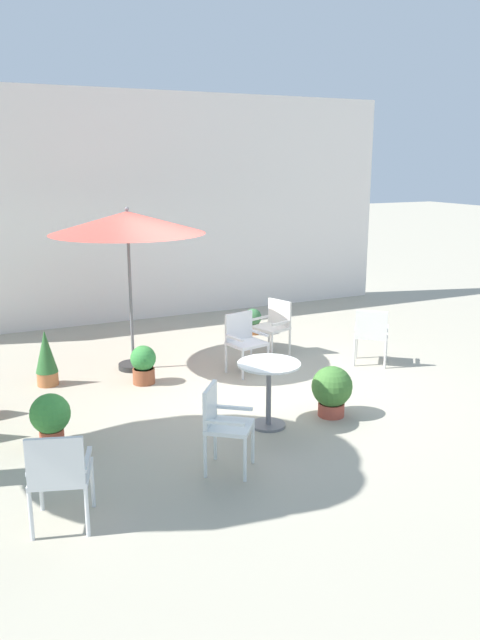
# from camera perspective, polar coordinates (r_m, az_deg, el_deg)

# --- Properties ---
(ground_plane) EXTENTS (60.00, 60.00, 0.00)m
(ground_plane) POSITION_cam_1_polar(r_m,az_deg,el_deg) (8.65, -0.02, -6.11)
(ground_plane) COLOR #ACA38F
(villa_facade) EXTENTS (10.41, 0.30, 4.24)m
(villa_facade) POSITION_cam_1_polar(r_m,az_deg,el_deg) (12.29, -9.02, 9.90)
(villa_facade) COLOR white
(villa_facade) RESTS_ON ground
(patio_umbrella_0) EXTENTS (2.20, 2.20, 2.37)m
(patio_umbrella_0) POSITION_cam_1_polar(r_m,az_deg,el_deg) (9.12, -10.09, 8.49)
(patio_umbrella_0) COLOR #2D2D2D
(patio_umbrella_0) RESTS_ON ground
(cafe_table_0) EXTENTS (0.72, 0.72, 0.77)m
(cafe_table_0) POSITION_cam_1_polar(r_m,az_deg,el_deg) (7.28, 2.60, -5.63)
(cafe_table_0) COLOR white
(cafe_table_0) RESTS_ON ground
(patio_chair_0) EXTENTS (0.60, 0.60, 0.87)m
(patio_chair_0) POSITION_cam_1_polar(r_m,az_deg,el_deg) (6.30, -1.60, -9.06)
(patio_chair_0) COLOR silver
(patio_chair_0) RESTS_ON ground
(patio_chair_1) EXTENTS (0.57, 0.53, 0.86)m
(patio_chair_1) POSITION_cam_1_polar(r_m,az_deg,el_deg) (9.14, 0.34, -1.63)
(patio_chair_1) COLOR white
(patio_chair_1) RESTS_ON ground
(patio_chair_2) EXTENTS (0.65, 0.64, 0.86)m
(patio_chair_2) POSITION_cam_1_polar(r_m,az_deg,el_deg) (9.65, 11.71, -1.08)
(patio_chair_2) COLOR silver
(patio_chair_2) RESTS_ON ground
(patio_chair_3) EXTENTS (0.58, 0.60, 0.87)m
(patio_chair_3) POSITION_cam_1_polar(r_m,az_deg,el_deg) (9.96, 3.07, -0.29)
(patio_chair_3) COLOR white
(patio_chair_3) RESTS_ON ground
(patio_chair_4) EXTENTS (0.61, 0.62, 0.88)m
(patio_chair_4) POSITION_cam_1_polar(r_m,az_deg,el_deg) (5.55, -15.95, -12.99)
(patio_chair_4) COLOR silver
(patio_chair_4) RESTS_ON ground
(potted_plant_0) EXTENTS (0.35, 0.35, 0.54)m
(potted_plant_0) POSITION_cam_1_polar(r_m,az_deg,el_deg) (8.83, -8.68, -3.92)
(potted_plant_0) COLOR #984F31
(potted_plant_0) RESTS_ON ground
(potted_plant_1) EXTENTS (0.32, 0.31, 0.45)m
(potted_plant_1) POSITION_cam_1_polar(r_m,az_deg,el_deg) (11.24, 1.17, -0.06)
(potted_plant_1) COLOR #A05A30
(potted_plant_1) RESTS_ON ground
(potted_plant_4) EXTENTS (0.44, 0.44, 0.57)m
(potted_plant_4) POSITION_cam_1_polar(r_m,az_deg,el_deg) (7.20, -16.68, -8.32)
(potted_plant_4) COLOR #A84730
(potted_plant_4) RESTS_ON ground
(potted_plant_5) EXTENTS (0.49, 0.49, 0.62)m
(potted_plant_5) POSITION_cam_1_polar(r_m,az_deg,el_deg) (7.71, 8.26, -6.19)
(potted_plant_5) COLOR #B14C3C
(potted_plant_5) RESTS_ON ground
(potted_plant_6) EXTENTS (0.30, 0.30, 0.78)m
(potted_plant_6) POSITION_cam_1_polar(r_m,az_deg,el_deg) (9.03, -17.03, -3.27)
(potted_plant_6) COLOR #BE6E40
(potted_plant_6) RESTS_ON ground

